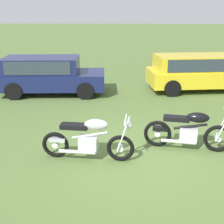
% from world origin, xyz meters
% --- Properties ---
extents(ground_plane, '(120.00, 120.00, 0.00)m').
position_xyz_m(ground_plane, '(0.00, 0.00, 0.00)').
color(ground_plane, '#567038').
extents(motorcycle_silver, '(2.07, 0.64, 1.02)m').
position_xyz_m(motorcycle_silver, '(-1.12, -0.18, 0.48)').
color(motorcycle_silver, black).
rests_on(motorcycle_silver, ground).
extents(motorcycle_black, '(2.04, 0.70, 1.02)m').
position_xyz_m(motorcycle_black, '(1.18, 0.37, 0.48)').
color(motorcycle_black, black).
rests_on(motorcycle_black, ground).
extents(car_navy, '(4.09, 1.97, 1.43)m').
position_xyz_m(car_navy, '(-3.22, 5.15, 0.83)').
color(car_navy, '#161E4C').
rests_on(car_navy, ground).
extents(car_yellow, '(4.52, 2.21, 1.43)m').
position_xyz_m(car_yellow, '(2.76, 5.79, 0.83)').
color(car_yellow, gold).
rests_on(car_yellow, ground).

